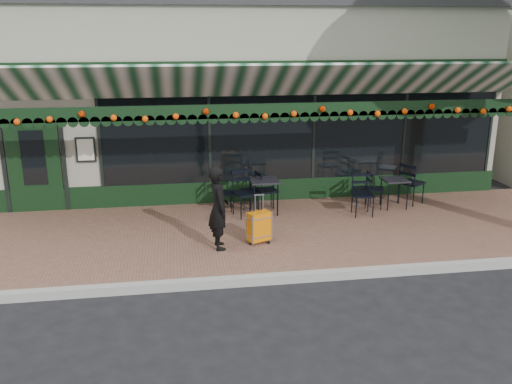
{
  "coord_description": "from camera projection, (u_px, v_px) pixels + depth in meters",
  "views": [
    {
      "loc": [
        -1.8,
        -8.02,
        3.93
      ],
      "look_at": [
        -0.31,
        1.6,
        1.07
      ],
      "focal_mm": 38.0,
      "sensor_mm": 36.0,
      "label": 1
    }
  ],
  "objects": [
    {
      "name": "cafe_table_b",
      "position": [
        264.0,
        183.0,
        11.67
      ],
      "size": [
        0.61,
        0.61,
        0.75
      ],
      "color": "black",
      "rests_on": "sidewalk"
    },
    {
      "name": "chair_b_front",
      "position": [
        246.0,
        194.0,
        11.53
      ],
      "size": [
        0.62,
        0.62,
        0.99
      ],
      "primitive_type": null,
      "rotation": [
        0.0,
        0.0,
        0.31
      ],
      "color": "black",
      "rests_on": "sidewalk"
    },
    {
      "name": "chair_b_right",
      "position": [
        267.0,
        191.0,
        11.91
      ],
      "size": [
        0.53,
        0.53,
        0.89
      ],
      "primitive_type": null,
      "rotation": [
        0.0,
        0.0,
        1.77
      ],
      "color": "black",
      "rests_on": "sidewalk"
    },
    {
      "name": "ground",
      "position": [
        289.0,
        280.0,
        8.98
      ],
      "size": [
        80.0,
        80.0,
        0.0
      ],
      "primitive_type": "plane",
      "color": "black",
      "rests_on": "ground"
    },
    {
      "name": "curb",
      "position": [
        290.0,
        278.0,
        8.88
      ],
      "size": [
        18.0,
        0.16,
        0.15
      ],
      "primitive_type": "cube",
      "color": "#9E9E99",
      "rests_on": "ground"
    },
    {
      "name": "woman",
      "position": [
        219.0,
        208.0,
        9.72
      ],
      "size": [
        0.42,
        0.59,
        1.53
      ],
      "primitive_type": "imported",
      "rotation": [
        0.0,
        0.0,
        1.67
      ],
      "color": "black",
      "rests_on": "sidewalk"
    },
    {
      "name": "chair_a_left",
      "position": [
        362.0,
        189.0,
        12.29
      ],
      "size": [
        0.39,
        0.39,
        0.76
      ],
      "primitive_type": null,
      "rotation": [
        0.0,
        0.0,
        -1.58
      ],
      "color": "black",
      "rests_on": "sidewalk"
    },
    {
      "name": "restaurant_building",
      "position": [
        234.0,
        92.0,
        15.77
      ],
      "size": [
        12.0,
        9.6,
        4.5
      ],
      "color": "gray",
      "rests_on": "ground"
    },
    {
      "name": "sidewalk",
      "position": [
        268.0,
        233.0,
        10.85
      ],
      "size": [
        18.0,
        4.0,
        0.15
      ],
      "primitive_type": "cube",
      "color": "brown",
      "rests_on": "ground"
    },
    {
      "name": "chair_solo",
      "position": [
        224.0,
        193.0,
        11.92
      ],
      "size": [
        0.41,
        0.41,
        0.78
      ],
      "primitive_type": null,
      "rotation": [
        0.0,
        0.0,
        1.51
      ],
      "color": "black",
      "rests_on": "sidewalk"
    },
    {
      "name": "chair_a_extra",
      "position": [
        412.0,
        183.0,
        12.39
      ],
      "size": [
        0.67,
        0.67,
        0.96
      ],
      "primitive_type": null,
      "rotation": [
        0.0,
        0.0,
        2.15
      ],
      "color": "black",
      "rests_on": "sidewalk"
    },
    {
      "name": "chair_a_front",
      "position": [
        363.0,
        195.0,
        11.59
      ],
      "size": [
        0.48,
        0.48,
        0.89
      ],
      "primitive_type": null,
      "rotation": [
        0.0,
        0.0,
        -0.07
      ],
      "color": "black",
      "rests_on": "sidewalk"
    },
    {
      "name": "chair_b_left",
      "position": [
        249.0,
        191.0,
        12.11
      ],
      "size": [
        0.4,
        0.4,
        0.76
      ],
      "primitive_type": null,
      "rotation": [
        0.0,
        0.0,
        -1.51
      ],
      "color": "black",
      "rests_on": "sidewalk"
    },
    {
      "name": "chair_a_right",
      "position": [
        374.0,
        189.0,
        12.13
      ],
      "size": [
        0.54,
        0.54,
        0.83
      ],
      "primitive_type": null,
      "rotation": [
        0.0,
        0.0,
        1.17
      ],
      "color": "black",
      "rests_on": "sidewalk"
    },
    {
      "name": "cafe_table_a",
      "position": [
        395.0,
        182.0,
        12.08
      ],
      "size": [
        0.53,
        0.53,
        0.66
      ],
      "color": "black",
      "rests_on": "sidewalk"
    },
    {
      "name": "suitcase",
      "position": [
        259.0,
        227.0,
        10.07
      ],
      "size": [
        0.47,
        0.37,
        0.94
      ],
      "rotation": [
        0.0,
        0.0,
        0.41
      ],
      "color": "orange",
      "rests_on": "sidewalk"
    }
  ]
}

